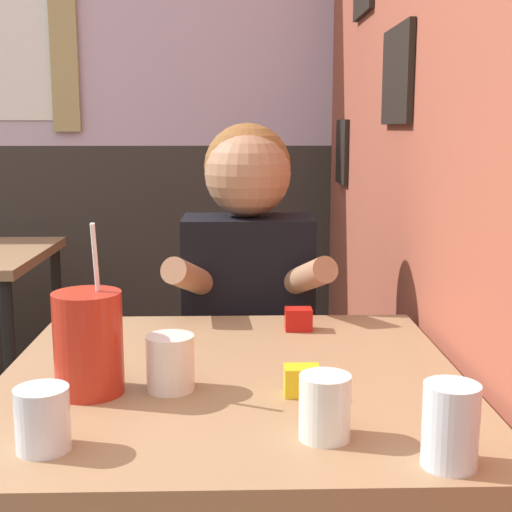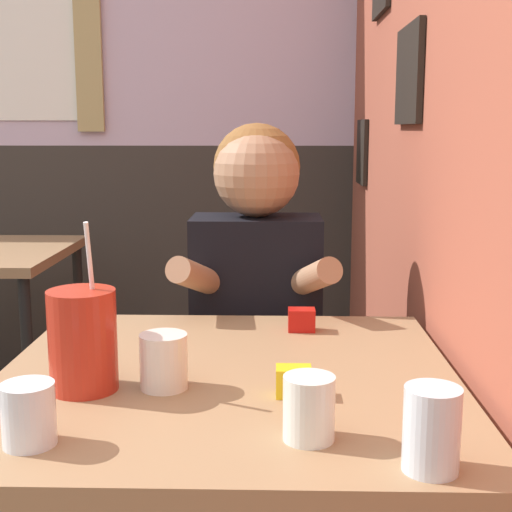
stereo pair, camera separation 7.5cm
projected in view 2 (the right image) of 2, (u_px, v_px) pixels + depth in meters
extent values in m
cube|color=#9E4C38|center=(415.00, 66.00, 1.99)|extent=(0.06, 4.45, 2.70)
cube|color=black|center=(409.00, 75.00, 1.87)|extent=(0.02, 0.31, 0.25)
cube|color=black|center=(362.00, 152.00, 2.86)|extent=(0.02, 0.24, 0.26)
cube|color=#332D28|center=(116.00, 262.00, 3.40)|extent=(5.23, 0.06, 1.10)
cube|color=white|center=(10.00, 44.00, 3.20)|extent=(0.59, 0.01, 0.67)
cube|color=tan|center=(88.00, 44.00, 3.18)|extent=(0.12, 0.02, 0.77)
cube|color=#93704C|center=(227.00, 384.00, 1.32)|extent=(0.85, 0.85, 0.04)
cylinder|color=black|center=(83.00, 468.00, 1.77)|extent=(0.04, 0.04, 0.69)
cylinder|color=black|center=(395.00, 472.00, 1.75)|extent=(0.04, 0.04, 0.69)
cylinder|color=black|center=(29.00, 376.00, 2.42)|extent=(0.04, 0.04, 0.69)
cylinder|color=black|center=(80.00, 325.00, 3.06)|extent=(0.04, 0.04, 0.69)
cube|color=black|center=(256.00, 472.00, 1.98)|extent=(0.31, 0.20, 0.47)
cube|color=black|center=(256.00, 306.00, 1.90)|extent=(0.34, 0.20, 0.48)
sphere|color=brown|center=(257.00, 167.00, 1.86)|extent=(0.23, 0.23, 0.23)
sphere|color=#9E7051|center=(256.00, 174.00, 1.84)|extent=(0.22, 0.22, 0.22)
cylinder|color=#9E7051|center=(200.00, 278.00, 1.75)|extent=(0.14, 0.27, 0.15)
cylinder|color=#9E7051|center=(311.00, 279.00, 1.74)|extent=(0.14, 0.27, 0.15)
cylinder|color=#B22819|center=(83.00, 340.00, 1.22)|extent=(0.12, 0.12, 0.18)
cylinder|color=white|center=(90.00, 261.00, 1.20)|extent=(0.01, 0.04, 0.14)
cylinder|color=silver|center=(29.00, 414.00, 1.02)|extent=(0.08, 0.08, 0.09)
cylinder|color=silver|center=(309.00, 408.00, 1.03)|extent=(0.08, 0.08, 0.10)
cylinder|color=silver|center=(164.00, 361.00, 1.24)|extent=(0.08, 0.08, 0.10)
cylinder|color=silver|center=(432.00, 429.00, 0.94)|extent=(0.08, 0.08, 0.11)
cube|color=#B7140F|center=(302.00, 320.00, 1.60)|extent=(0.06, 0.04, 0.05)
cube|color=yellow|center=(294.00, 381.00, 1.21)|extent=(0.06, 0.04, 0.05)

